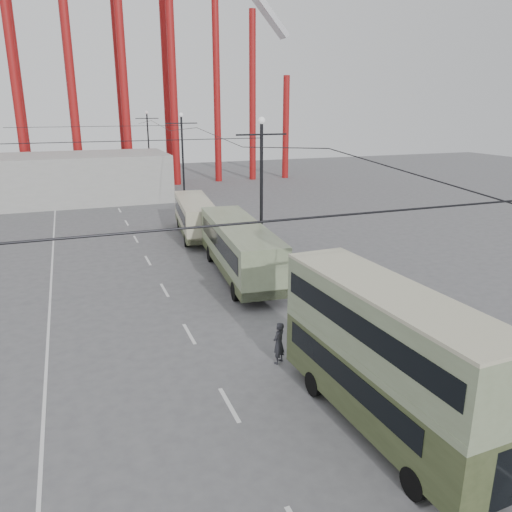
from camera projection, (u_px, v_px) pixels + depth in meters
name	position (u px, v px, depth m)	size (l,w,h in m)	color
ground	(306.00, 474.00, 14.00)	(160.00, 160.00, 0.00)	#525154
road_markings	(156.00, 270.00, 31.38)	(12.52, 120.00, 0.01)	silver
lamp_post_mid	(261.00, 195.00, 30.68)	(3.20, 0.44, 9.32)	black
lamp_post_far	(183.00, 160.00, 50.40)	(3.20, 0.44, 9.32)	black
lamp_post_distant	(149.00, 145.00, 70.13)	(3.20, 0.44, 9.32)	black
fairground_shed	(63.00, 178.00, 53.41)	(22.00, 10.00, 5.00)	#979692
double_decker_bus	(385.00, 353.00, 15.28)	(2.64, 8.94, 4.75)	#343E21
single_decker_green	(239.00, 247.00, 29.86)	(3.62, 11.60, 3.23)	#707D5B
single_decker_cream	(195.00, 216.00, 39.29)	(3.47, 9.55, 2.90)	#BAB595
pedestrian	(279.00, 343.00, 19.85)	(0.63, 0.42, 1.74)	black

